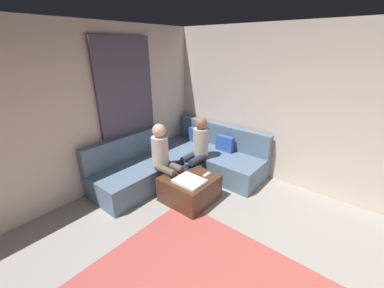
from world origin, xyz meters
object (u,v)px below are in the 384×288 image
object	(u,v)px
coffee_mug	(186,166)
game_remote	(207,175)
sectional_couch	(182,162)
person_on_couch_side	(164,157)
ottoman	(190,188)
person_on_couch_back	(197,147)

from	to	relation	value
coffee_mug	game_remote	distance (m)	0.40
sectional_couch	coffee_mug	size ratio (longest dim) A/B	26.84
game_remote	person_on_couch_side	xyz separation A→B (m)	(-0.66, -0.29, 0.23)
ottoman	coffee_mug	bearing A→B (deg)	140.71
game_remote	ottoman	bearing A→B (deg)	-129.29
game_remote	person_on_couch_back	bearing A→B (deg)	143.33
sectional_couch	coffee_mug	xyz separation A→B (m)	(0.41, -0.34, 0.19)
ottoman	coffee_mug	distance (m)	0.38
sectional_couch	ottoman	bearing A→B (deg)	-39.85
ottoman	person_on_couch_back	world-z (taller)	person_on_couch_back
ottoman	person_on_couch_back	size ratio (longest dim) A/B	0.63
game_remote	person_on_couch_side	distance (m)	0.76
ottoman	person_on_couch_side	bearing A→B (deg)	-171.54
game_remote	person_on_couch_side	bearing A→B (deg)	-156.20
sectional_couch	coffee_mug	bearing A→B (deg)	-40.14
ottoman	person_on_couch_side	xyz separation A→B (m)	(-0.48, -0.07, 0.45)
sectional_couch	person_on_couch_back	distance (m)	0.50
ottoman	coffee_mug	xyz separation A→B (m)	(-0.22, 0.18, 0.26)
coffee_mug	sectional_couch	bearing A→B (deg)	139.86
coffee_mug	person_on_couch_side	size ratio (longest dim) A/B	0.08
ottoman	person_on_couch_back	bearing A→B (deg)	117.60
coffee_mug	person_on_couch_side	world-z (taller)	person_on_couch_side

